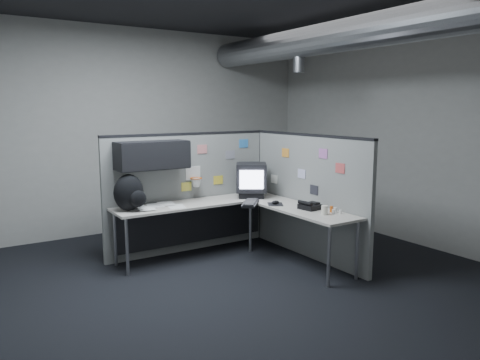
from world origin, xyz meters
TOP-DOWN VIEW (x-y plane):
  - room at (0.56, 0.00)m, footprint 5.62×5.62m
  - partition_back at (-0.25, 1.23)m, footprint 2.44×0.42m
  - partition_right at (1.10, 0.22)m, footprint 0.07×2.23m
  - desk at (0.15, 0.70)m, footprint 2.31×2.11m
  - monitor at (0.69, 0.93)m, footprint 0.57×0.57m
  - keyboard at (0.37, 0.48)m, footprint 0.44×0.47m
  - mouse at (0.65, 0.32)m, footprint 0.28×0.29m
  - phone at (0.83, -0.14)m, footprint 0.23×0.25m
  - bottles at (0.94, -0.46)m, footprint 0.12×0.16m
  - cup at (0.78, -0.45)m, footprint 0.10×0.10m
  - papers at (-0.75, 1.04)m, footprint 0.78×0.61m
  - backpack at (-1.05, 0.97)m, footprint 0.40×0.36m

SIDE VIEW (x-z plane):
  - desk at x=0.15m, z-range 0.25..0.98m
  - papers at x=-0.75m, z-range 0.73..0.75m
  - mouse at x=0.65m, z-range 0.72..0.77m
  - keyboard at x=0.37m, z-range 0.73..0.77m
  - bottles at x=0.94m, z-range 0.72..0.80m
  - phone at x=0.83m, z-range 0.72..0.82m
  - cup at x=0.78m, z-range 0.73..0.84m
  - partition_right at x=1.10m, z-range 0.00..1.63m
  - backpack at x=-1.05m, z-range 0.72..1.17m
  - monitor at x=0.69m, z-range 0.74..1.21m
  - partition_back at x=-0.25m, z-range 0.18..1.81m
  - room at x=0.56m, z-range 0.49..3.71m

